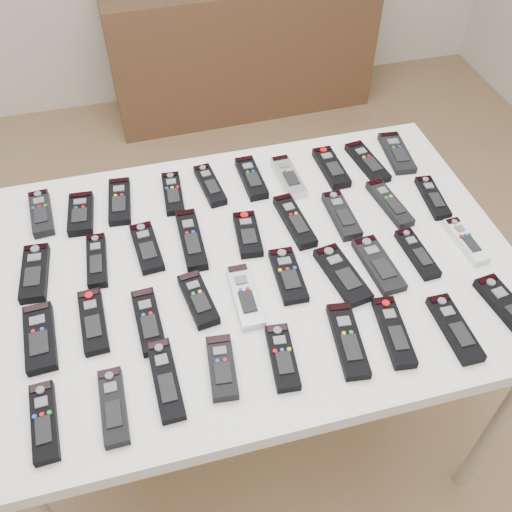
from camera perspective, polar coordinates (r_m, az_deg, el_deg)
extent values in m
plane|color=#8C6247|center=(2.06, -3.65, -13.97)|extent=(4.00, 4.00, 0.00)
cube|color=white|center=(1.39, 0.00, -1.12)|extent=(1.25, 0.88, 0.04)
cylinder|color=beige|center=(1.72, 22.87, -15.43)|extent=(0.04, 0.04, 0.74)
cylinder|color=beige|center=(1.94, -19.37, -3.75)|extent=(0.04, 0.04, 0.74)
cylinder|color=beige|center=(2.07, 12.55, 2.30)|extent=(0.04, 0.04, 0.74)
cube|color=#4B341E|center=(3.19, -1.44, 20.10)|extent=(1.38, 0.42, 0.69)
cube|color=black|center=(1.58, -20.68, 4.01)|extent=(0.06, 0.17, 0.02)
cube|color=black|center=(1.55, -17.12, 4.06)|extent=(0.07, 0.15, 0.02)
cube|color=black|center=(1.56, -13.48, 5.35)|extent=(0.07, 0.18, 0.02)
cube|color=black|center=(1.56, -8.31, 6.23)|extent=(0.06, 0.16, 0.02)
cube|color=black|center=(1.57, -4.63, 7.08)|extent=(0.06, 0.17, 0.02)
cube|color=black|center=(1.59, -0.47, 7.81)|extent=(0.06, 0.17, 0.02)
cube|color=#B7B7BC|center=(1.59, 3.24, 7.91)|extent=(0.06, 0.17, 0.02)
cube|color=black|center=(1.64, 7.53, 8.76)|extent=(0.06, 0.17, 0.02)
cube|color=black|center=(1.67, 11.07, 9.18)|extent=(0.07, 0.19, 0.02)
cube|color=black|center=(1.73, 13.89, 9.99)|extent=(0.08, 0.18, 0.02)
cube|color=black|center=(1.43, -21.25, -1.58)|extent=(0.07, 0.17, 0.02)
cube|color=black|center=(1.42, -15.63, -0.44)|extent=(0.05, 0.17, 0.02)
cube|color=black|center=(1.42, -10.87, 0.84)|extent=(0.07, 0.16, 0.02)
cube|color=black|center=(1.42, -6.49, 1.63)|extent=(0.05, 0.20, 0.02)
cube|color=black|center=(1.42, -0.83, 2.19)|extent=(0.07, 0.15, 0.02)
cube|color=black|center=(1.46, 3.88, 3.51)|extent=(0.06, 0.19, 0.02)
cube|color=black|center=(1.49, 8.54, 4.07)|extent=(0.05, 0.17, 0.02)
cube|color=black|center=(1.55, 13.19, 5.17)|extent=(0.07, 0.18, 0.02)
cube|color=black|center=(1.60, 17.25, 5.62)|extent=(0.06, 0.16, 0.02)
cube|color=black|center=(1.31, -20.80, -7.64)|extent=(0.07, 0.17, 0.02)
cube|color=black|center=(1.30, -15.98, -6.28)|extent=(0.06, 0.17, 0.02)
cube|color=black|center=(1.27, -10.70, -6.41)|extent=(0.06, 0.17, 0.02)
cube|color=black|center=(1.29, -5.80, -4.34)|extent=(0.07, 0.16, 0.02)
cube|color=#B7B7BC|center=(1.29, -1.10, -4.02)|extent=(0.05, 0.18, 0.02)
cube|color=black|center=(1.34, 3.22, -1.93)|extent=(0.07, 0.16, 0.02)
cube|color=black|center=(1.35, 8.62, -1.85)|extent=(0.09, 0.19, 0.02)
cube|color=black|center=(1.39, 12.14, -0.84)|extent=(0.07, 0.18, 0.02)
cube|color=black|center=(1.43, 15.81, 0.24)|extent=(0.05, 0.16, 0.02)
cube|color=silver|center=(1.50, 20.22, 1.41)|extent=(0.05, 0.16, 0.02)
cube|color=black|center=(1.20, -20.42, -15.27)|extent=(0.06, 0.17, 0.02)
cube|color=black|center=(1.17, -14.07, -14.39)|extent=(0.05, 0.16, 0.02)
cube|color=black|center=(1.18, -9.01, -12.11)|extent=(0.05, 0.19, 0.02)
cube|color=black|center=(1.19, -3.43, -11.05)|extent=(0.07, 0.15, 0.02)
cube|color=black|center=(1.20, 2.65, -10.07)|extent=(0.06, 0.16, 0.02)
cube|color=black|center=(1.24, 9.16, -8.30)|extent=(0.08, 0.19, 0.02)
cube|color=black|center=(1.27, 13.62, -7.38)|extent=(0.07, 0.18, 0.02)
cube|color=black|center=(1.31, 19.25, -6.84)|extent=(0.05, 0.17, 0.02)
cube|color=black|center=(1.39, 24.08, -4.98)|extent=(0.08, 0.20, 0.02)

